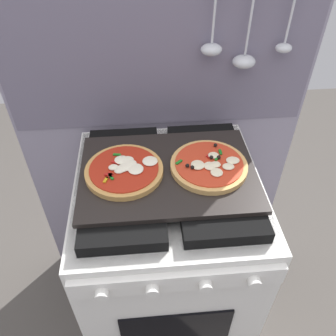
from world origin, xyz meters
The scene contains 6 objects.
ground_plane centered at (0.00, 0.00, 0.00)m, with size 4.00×4.00×0.00m, color #4C4742.
kitchen_backsplash centered at (0.00, 0.33, 0.79)m, with size 1.10×0.09×1.55m.
stove centered at (0.00, 0.00, 0.45)m, with size 0.60×0.64×0.90m.
baking_tray centered at (0.00, 0.00, 0.91)m, with size 0.54×0.38×0.02m, color black.
pizza_left centered at (-0.13, 0.00, 0.93)m, with size 0.24×0.24×0.03m.
pizza_right centered at (0.13, 0.00, 0.93)m, with size 0.24×0.24×0.03m.
Camera 1 is at (-0.07, -0.78, 1.64)m, focal length 36.97 mm.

